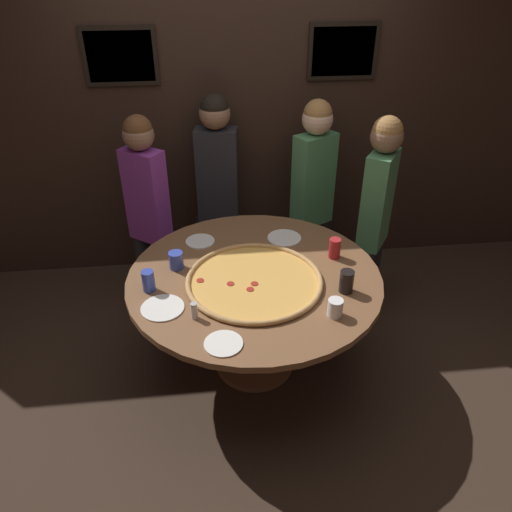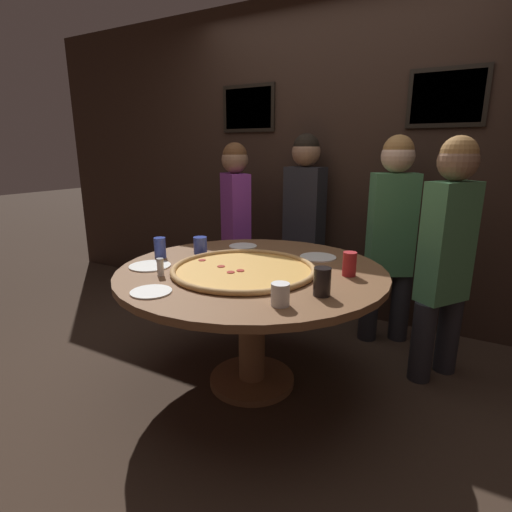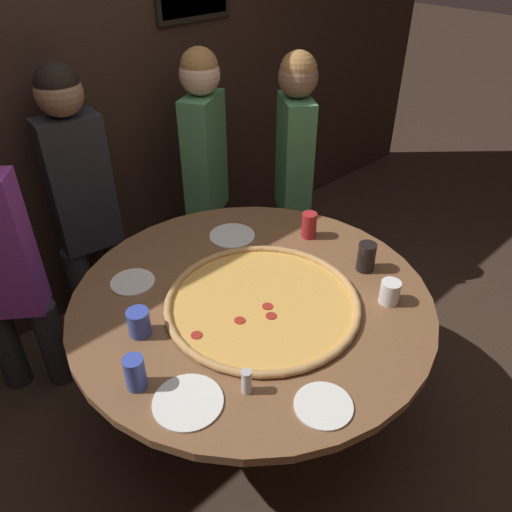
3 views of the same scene
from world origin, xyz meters
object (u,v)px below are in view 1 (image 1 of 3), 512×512
drink_cup_near_left (347,281)px  condiment_shaker (194,311)px  drink_cup_near_right (176,260)px  white_plate_near_front (200,241)px  dining_table (254,293)px  drink_cup_beside_pizza (335,248)px  drink_cup_front_edge (148,281)px  white_plate_left_side (163,308)px  diner_far_left (218,179)px  drink_cup_far_left (335,308)px  giant_pizza (254,281)px  white_plate_beside_cup (284,238)px  diner_side_left (313,184)px  white_plate_far_back (224,344)px  diner_far_right (147,200)px  diner_centre_back (377,204)px

drink_cup_near_left → condiment_shaker: bearing=-170.6°
drink_cup_near_right → white_plate_near_front: drink_cup_near_right is taller
dining_table → drink_cup_beside_pizza: size_ratio=11.74×
dining_table → drink_cup_front_edge: drink_cup_front_edge is taller
white_plate_left_side → diner_far_left: diner_far_left is taller
drink_cup_far_left → white_plate_left_side: bearing=170.1°
giant_pizza → white_plate_beside_cup: size_ratio=3.57×
drink_cup_beside_pizza → white_plate_beside_cup: size_ratio=0.57×
drink_cup_beside_pizza → diner_side_left: diner_side_left is taller
diner_far_left → diner_side_left: bearing=177.4°
drink_cup_near_right → white_plate_beside_cup: bearing=21.0°
dining_table → white_plate_near_front: 0.55m
drink_cup_far_left → white_plate_far_back: bearing=-165.2°
giant_pizza → drink_cup_near_left: (0.51, -0.14, 0.05)m
drink_cup_near_right → white_plate_left_side: size_ratio=0.45×
diner_far_right → diner_centre_back: bearing=-152.6°
diner_centre_back → diner_far_right: diner_centre_back is taller
drink_cup_near_left → condiment_shaker: 0.88m
drink_cup_near_left → white_plate_far_back: bearing=-153.2°
giant_pizza → drink_cup_near_left: 0.54m
drink_cup_near_right → condiment_shaker: (0.11, -0.49, -0.01)m
drink_cup_near_left → white_plate_left_side: size_ratio=0.56×
diner_far_left → drink_cup_near_left: bearing=124.2°
diner_far_left → diner_far_right: diner_far_left is taller
white_plate_left_side → condiment_shaker: size_ratio=2.47×
giant_pizza → drink_cup_near_right: 0.50m
condiment_shaker → diner_centre_back: diner_centre_back is taller
white_plate_near_front → white_plate_beside_cup: 0.57m
giant_pizza → drink_cup_far_left: bearing=-41.0°
diner_far_left → drink_cup_beside_pizza: bearing=132.5°
diner_side_left → white_plate_near_front: bearing=4.1°
diner_centre_back → dining_table: bearing=-21.8°
drink_cup_near_right → diner_side_left: (1.03, 0.88, 0.06)m
drink_cup_near_right → diner_side_left: 1.36m
condiment_shaker → diner_side_left: diner_side_left is taller
drink_cup_near_right → drink_cup_far_left: bearing=-32.9°
white_plate_far_back → diner_far_left: 1.73m
white_plate_near_front → diner_side_left: bearing=33.4°
drink_cup_far_left → diner_far_left: size_ratio=0.07×
condiment_shaker → diner_far_right: (-0.33, 1.29, 0.04)m
white_plate_left_side → diner_centre_back: bearing=31.3°
drink_cup_near_right → white_plate_beside_cup: (0.71, 0.27, -0.05)m
drink_cup_near_left → diner_side_left: (0.06, 1.23, 0.04)m
white_plate_left_side → diner_far_left: bearing=75.2°
diner_far_right → white_plate_beside_cup: bearing=-171.9°
giant_pizza → drink_cup_near_right: bearing=155.6°
white_plate_near_front → dining_table: bearing=-53.2°
giant_pizza → diner_far_right: bearing=124.4°
giant_pizza → drink_cup_near_right: (-0.46, 0.21, 0.04)m
drink_cup_near_left → diner_far_right: (-1.20, 1.14, 0.02)m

